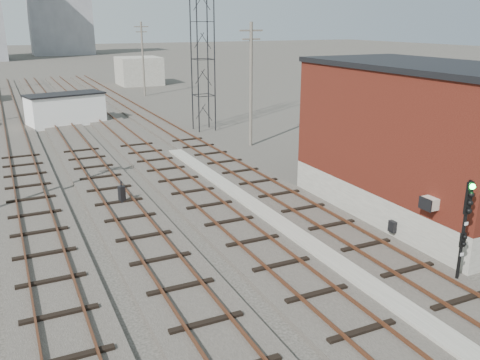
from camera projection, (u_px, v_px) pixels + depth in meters
ground at (90, 97)px, 63.49m from camera, size 320.00×320.00×0.00m
track_right at (158, 123)px, 46.38m from camera, size 3.20×90.00×0.39m
track_mid_right at (114, 127)px, 44.74m from camera, size 3.20×90.00×0.39m
track_mid_left at (66, 131)px, 43.10m from camera, size 3.20×90.00×0.39m
track_left at (15, 135)px, 41.46m from camera, size 3.20×90.00×0.39m
platform_curb at (269, 218)px, 24.01m from camera, size 0.90×28.00×0.26m
brick_building at (420, 140)px, 24.10m from camera, size 6.54×12.20×7.22m
lattice_tower at (202, 41)px, 41.95m from camera, size 1.60×1.60×15.00m
utility_pole_right_a at (251, 82)px, 37.14m from camera, size 1.80×0.24×9.00m
utility_pole_right_b at (143, 57)px, 62.99m from camera, size 1.80×0.24×9.00m
apartment_right at (59, 6)px, 140.45m from camera, size 16.00×12.00×26.00m
shed_right at (139, 71)px, 75.20m from camera, size 6.00×6.00×4.00m
signal_mast at (465, 225)px, 17.59m from camera, size 0.40×0.41×3.89m
switch_stand at (122, 195)px, 25.83m from camera, size 0.36×0.36×1.24m
site_trailer at (66, 109)px, 45.92m from camera, size 7.25×4.37×2.85m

